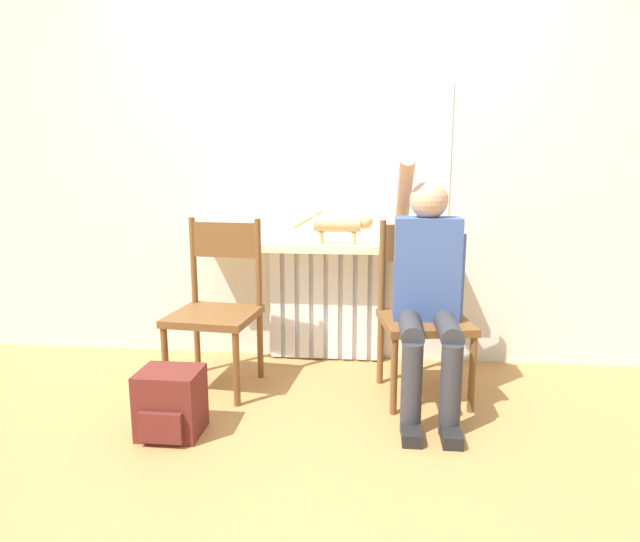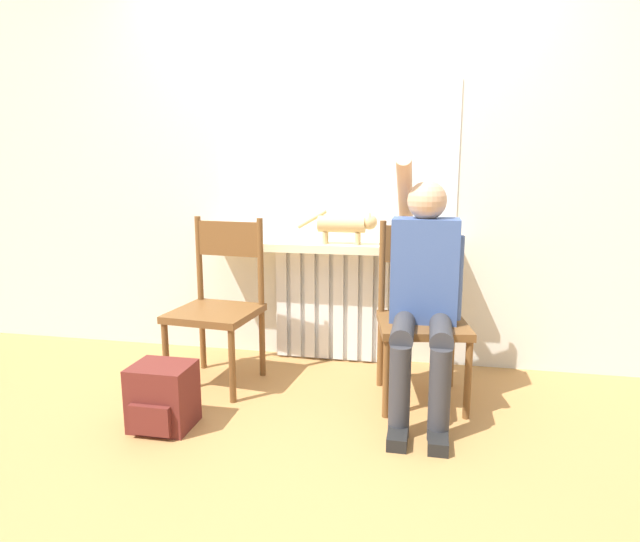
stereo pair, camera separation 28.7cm
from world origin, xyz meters
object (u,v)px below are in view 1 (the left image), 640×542
(chair_left, at_px, (217,305))
(cat, at_px, (342,224))
(backpack, at_px, (171,403))
(person, at_px, (428,283))
(chair_right, at_px, (423,310))

(chair_left, height_order, cat, cat)
(chair_left, relative_size, backpack, 3.05)
(chair_left, bearing_deg, person, -0.44)
(cat, bearing_deg, chair_left, -150.67)
(chair_left, relative_size, person, 0.73)
(chair_left, distance_m, backpack, 0.68)
(chair_right, distance_m, cat, 0.74)
(chair_right, xyz_separation_m, person, (0.01, -0.12, 0.18))
(backpack, bearing_deg, chair_left, 84.99)
(chair_left, height_order, chair_right, same)
(chair_right, relative_size, backpack, 3.05)
(cat, bearing_deg, person, -46.50)
(chair_left, height_order, person, person)
(backpack, bearing_deg, cat, 53.31)
(person, relative_size, cat, 2.66)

